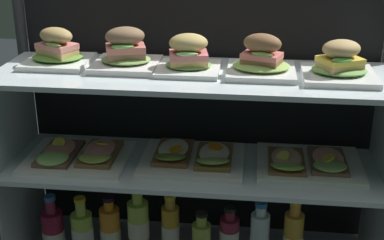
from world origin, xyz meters
name	(u,v)px	position (x,y,z in m)	size (l,w,h in m)	color
case_frame	(196,108)	(0.00, 0.11, 0.51)	(1.19, 0.40, 0.95)	#333338
riser_lower_tier	(192,214)	(0.00, 0.00, 0.19)	(1.12, 0.33, 0.32)	silver
shelf_lower_glass	(192,166)	(0.00, 0.00, 0.36)	(1.14, 0.35, 0.02)	silver
riser_upper_tier	(192,122)	(0.00, 0.00, 0.51)	(1.12, 0.33, 0.27)	silver
shelf_upper_glass	(192,75)	(0.00, 0.00, 0.65)	(1.14, 0.35, 0.02)	silver
plated_roll_sandwich_mid_right	(57,52)	(-0.41, 0.04, 0.70)	(0.19, 0.19, 0.11)	white
plated_roll_sandwich_near_left_corner	(126,53)	(-0.20, 0.03, 0.70)	(0.19, 0.19, 0.12)	white
plated_roll_sandwich_left_of_center	(188,57)	(-0.01, 0.01, 0.70)	(0.18, 0.18, 0.11)	white
plated_roll_sandwich_center	(262,61)	(0.19, 0.01, 0.70)	(0.19, 0.19, 0.12)	white
plated_roll_sandwich_mid_left	(340,65)	(0.41, -0.01, 0.70)	(0.20, 0.20, 0.11)	white
open_sandwich_tray_mid_right	(79,155)	(-0.35, -0.01, 0.39)	(0.31, 0.25, 0.06)	white
open_sandwich_tray_right_of_center	(193,157)	(0.00, 0.01, 0.39)	(0.31, 0.25, 0.06)	white
open_sandwich_tray_mid_left	(308,163)	(0.35, 0.02, 0.39)	(0.31, 0.25, 0.05)	white
juice_bottle_back_center	(53,231)	(-0.46, -0.02, 0.11)	(0.07, 0.07, 0.20)	maroon
juice_bottle_near_post	(83,232)	(-0.35, -0.03, 0.12)	(0.07, 0.07, 0.21)	#B5DA4E
juice_bottle_front_second	(110,230)	(-0.27, 0.00, 0.11)	(0.07, 0.07, 0.20)	orange
juice_bottle_tucked_behind	(139,227)	(-0.17, -0.01, 0.14)	(0.07, 0.07, 0.25)	#BCDA53
juice_bottle_front_fourth	(171,230)	(-0.07, -0.01, 0.13)	(0.06, 0.06, 0.23)	gold
juice_bottle_back_right	(229,238)	(0.12, -0.01, 0.12)	(0.06, 0.06, 0.20)	#9A2540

